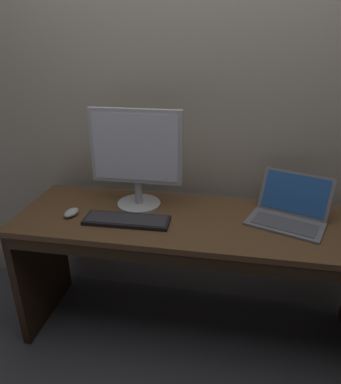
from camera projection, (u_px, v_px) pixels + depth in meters
name	position (u px, v px, depth m)	size (l,w,h in m)	color
ground_plane	(192.00, 329.00, 2.07)	(14.00, 14.00, 0.00)	#4C4C51
back_wall	(208.00, 56.00, 1.80)	(3.69, 0.04, 2.98)	#ADA38E
desk	(194.00, 252.00, 1.84)	(1.84, 0.58, 0.74)	brown
laptop_space_gray	(289.00, 212.00, 1.74)	(0.44, 0.40, 0.22)	slate
external_monitor	(136.00, 155.00, 1.79)	(0.48, 0.23, 0.53)	#B7B7BC
wired_keyboard	(127.00, 220.00, 1.74)	(0.43, 0.15, 0.02)	black
computer_mouse	(71.00, 213.00, 1.80)	(0.06, 0.10, 0.03)	#B7B7BC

